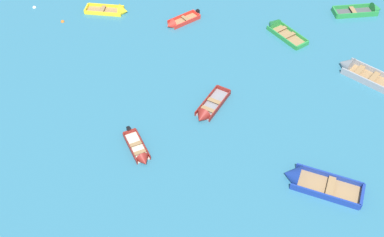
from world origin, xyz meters
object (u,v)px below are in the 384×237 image
object	(u,v)px
rowboat_green_back_row_center	(367,10)
rowboat_yellow_distant_center	(116,11)
rowboat_grey_near_camera	(356,70)
rowboat_red_cluster_outer	(177,23)
rowboat_maroon_back_row_right	(140,153)
mooring_buoy_central	(34,8)
rowboat_green_far_right	(278,28)
mooring_buoy_outer_edge	(63,22)
rowboat_maroon_midfield_left	(206,112)
rowboat_deep_blue_outer_left	(305,180)

from	to	relation	value
rowboat_green_back_row_center	rowboat_yellow_distant_center	distance (m)	20.86
rowboat_grey_near_camera	rowboat_red_cluster_outer	xyz separation A→B (m)	(-13.29, 5.18, -0.07)
rowboat_red_cluster_outer	rowboat_yellow_distant_center	bearing A→B (deg)	165.18
rowboat_maroon_back_row_right	mooring_buoy_central	xyz separation A→B (m)	(-11.16, 15.35, -0.15)
rowboat_grey_near_camera	rowboat_green_far_right	xyz separation A→B (m)	(-5.24, 4.90, -0.07)
rowboat_green_back_row_center	mooring_buoy_outer_edge	world-z (taller)	rowboat_green_back_row_center
rowboat_yellow_distant_center	rowboat_maroon_back_row_right	bearing A→B (deg)	-74.67
mooring_buoy_outer_edge	rowboat_maroon_midfield_left	bearing A→B (deg)	-38.72
rowboat_green_back_row_center	rowboat_red_cluster_outer	world-z (taller)	rowboat_green_back_row_center
rowboat_yellow_distant_center	mooring_buoy_outer_edge	size ratio (longest dim) A/B	12.34
rowboat_deep_blue_outer_left	rowboat_red_cluster_outer	bearing A→B (deg)	119.79
rowboat_maroon_midfield_left	rowboat_deep_blue_outer_left	bearing A→B (deg)	-41.26
rowboat_maroon_midfield_left	rowboat_maroon_back_row_right	size ratio (longest dim) A/B	1.23
rowboat_maroon_midfield_left	mooring_buoy_outer_edge	bearing A→B (deg)	141.28
mooring_buoy_outer_edge	rowboat_maroon_back_row_right	bearing A→B (deg)	-58.49
rowboat_red_cluster_outer	rowboat_maroon_midfield_left	bearing A→B (deg)	-74.46
rowboat_maroon_back_row_right	rowboat_yellow_distant_center	bearing A→B (deg)	105.33
rowboat_yellow_distant_center	mooring_buoy_central	world-z (taller)	rowboat_yellow_distant_center
mooring_buoy_central	rowboat_red_cluster_outer	bearing A→B (deg)	-7.73
rowboat_maroon_back_row_right	rowboat_maroon_midfield_left	bearing A→B (deg)	44.44
rowboat_maroon_midfield_left	mooring_buoy_outer_edge	world-z (taller)	rowboat_maroon_midfield_left
rowboat_maroon_midfield_left	rowboat_green_far_right	world-z (taller)	rowboat_green_far_right
rowboat_green_far_right	mooring_buoy_central	size ratio (longest dim) A/B	12.68
rowboat_green_far_right	rowboat_deep_blue_outer_left	bearing A→B (deg)	-87.78
rowboat_red_cluster_outer	mooring_buoy_outer_edge	bearing A→B (deg)	-178.56
rowboat_deep_blue_outer_left	rowboat_green_back_row_center	bearing A→B (deg)	68.54
rowboat_maroon_midfield_left	rowboat_grey_near_camera	xyz separation A→B (m)	(10.53, 4.74, 0.08)
rowboat_red_cluster_outer	rowboat_green_far_right	distance (m)	8.06
rowboat_deep_blue_outer_left	rowboat_grey_near_camera	distance (m)	10.94
rowboat_maroon_midfield_left	rowboat_red_cluster_outer	bearing A→B (deg)	105.54
rowboat_yellow_distant_center	mooring_buoy_central	size ratio (longest dim) A/B	12.15
rowboat_grey_near_camera	mooring_buoy_outer_edge	bearing A→B (deg)	167.66
rowboat_green_far_right	rowboat_red_cluster_outer	bearing A→B (deg)	178.01
rowboat_grey_near_camera	rowboat_maroon_back_row_right	xyz separation A→B (m)	(-14.37, -8.51, -0.08)
rowboat_green_back_row_center	mooring_buoy_outer_edge	size ratio (longest dim) A/B	14.32
rowboat_green_far_right	mooring_buoy_outer_edge	xyz separation A→B (m)	(-17.39, 0.05, -0.16)
rowboat_deep_blue_outer_left	mooring_buoy_outer_edge	size ratio (longest dim) A/B	16.10
rowboat_red_cluster_outer	rowboat_maroon_back_row_right	xyz separation A→B (m)	(-1.08, -13.69, -0.01)
rowboat_grey_near_camera	mooring_buoy_outer_edge	size ratio (longest dim) A/B	14.96
rowboat_green_far_right	mooring_buoy_outer_edge	world-z (taller)	rowboat_green_far_right
rowboat_green_back_row_center	rowboat_red_cluster_outer	xyz separation A→B (m)	(-15.61, -2.67, -0.04)
rowboat_maroon_midfield_left	mooring_buoy_outer_edge	size ratio (longest dim) A/B	12.28
rowboat_grey_near_camera	rowboat_maroon_back_row_right	bearing A→B (deg)	-149.38
rowboat_maroon_midfield_left	rowboat_deep_blue_outer_left	xyz separation A→B (m)	(5.87, -5.15, 0.05)
rowboat_maroon_back_row_right	rowboat_deep_blue_outer_left	bearing A→B (deg)	-8.11
mooring_buoy_outer_edge	rowboat_deep_blue_outer_left	bearing A→B (deg)	-39.57
rowboat_grey_near_camera	mooring_buoy_central	bearing A→B (deg)	164.99
rowboat_grey_near_camera	rowboat_maroon_back_row_right	size ratio (longest dim) A/B	1.49
mooring_buoy_outer_edge	rowboat_green_back_row_center	bearing A→B (deg)	6.63
rowboat_deep_blue_outer_left	rowboat_red_cluster_outer	xyz separation A→B (m)	(-8.63, 15.08, -0.05)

